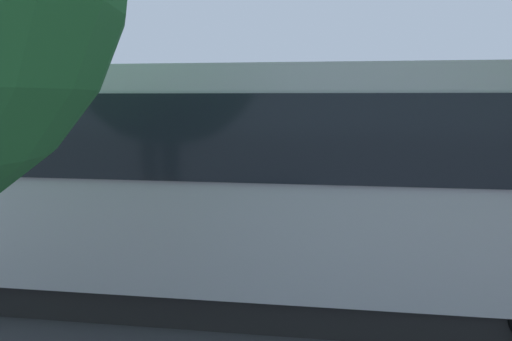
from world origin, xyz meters
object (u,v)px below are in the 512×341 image
at_px(traffic_cone, 299,187).
at_px(spectator_left, 302,197).
at_px(spectator_centre, 249,192).
at_px(tour_bus, 240,185).
at_px(spectator_right, 183,188).
at_px(spectator_far_left, 366,197).
at_px(spectator_far_right, 125,189).
at_px(parked_motorcycle_silver, 498,234).
at_px(stunt_motorcycle, 232,171).

bearing_deg(traffic_cone, spectator_left, 91.73).
bearing_deg(spectator_centre, tour_bus, 94.08).
relative_size(spectator_left, spectator_right, 0.96).
bearing_deg(spectator_centre, spectator_far_left, 178.71).
xyz_separation_m(spectator_far_left, spectator_centre, (2.24, -0.05, 0.04)).
height_order(spectator_far_right, parked_motorcycle_silver, spectator_far_right).
bearing_deg(spectator_far_right, spectator_centre, -179.79).
height_order(spectator_left, spectator_centre, spectator_centre).
xyz_separation_m(spectator_far_right, traffic_cone, (-3.40, -4.62, -0.74)).
relative_size(spectator_centre, spectator_right, 1.02).
height_order(spectator_centre, stunt_motorcycle, spectator_centre).
distance_m(spectator_left, spectator_centre, 1.03).
bearing_deg(tour_bus, parked_motorcycle_silver, -155.05).
distance_m(spectator_far_left, spectator_centre, 2.24).
height_order(parked_motorcycle_silver, traffic_cone, parked_motorcycle_silver).
xyz_separation_m(tour_bus, spectator_far_left, (-2.06, -2.48, -0.64)).
height_order(spectator_centre, spectator_right, spectator_centre).
distance_m(spectator_left, parked_motorcycle_silver, 3.54).
bearing_deg(tour_bus, traffic_cone, -95.63).
height_order(spectator_centre, traffic_cone, spectator_centre).
height_order(spectator_centre, parked_motorcycle_silver, spectator_centre).
bearing_deg(spectator_left, traffic_cone, -88.27).
distance_m(spectator_centre, spectator_far_right, 2.52).
height_order(parked_motorcycle_silver, stunt_motorcycle, stunt_motorcycle).
xyz_separation_m(tour_bus, spectator_right, (1.59, -2.84, -0.62)).
relative_size(tour_bus, spectator_far_left, 6.31).
relative_size(parked_motorcycle_silver, traffic_cone, 3.24).
distance_m(parked_motorcycle_silver, stunt_motorcycle, 8.31).
relative_size(spectator_centre, parked_motorcycle_silver, 0.86).
distance_m(parked_motorcycle_silver, traffic_cone, 6.28).
distance_m(spectator_far_left, traffic_cone, 4.90).
distance_m(spectator_far_left, spectator_far_right, 4.76).
xyz_separation_m(stunt_motorcycle, traffic_cone, (-2.11, 0.89, -0.31)).
bearing_deg(stunt_motorcycle, traffic_cone, 157.05).
xyz_separation_m(spectator_far_left, spectator_far_right, (4.76, -0.04, 0.03)).
distance_m(spectator_far_left, stunt_motorcycle, 6.56).
bearing_deg(parked_motorcycle_silver, traffic_cone, -54.88).
height_order(spectator_far_right, traffic_cone, spectator_far_right).
bearing_deg(traffic_cone, parked_motorcycle_silver, 125.12).
distance_m(spectator_right, parked_motorcycle_silver, 5.98).
xyz_separation_m(spectator_left, spectator_far_right, (3.54, -0.02, 0.06)).
relative_size(tour_bus, spectator_centre, 6.09).
relative_size(spectator_centre, stunt_motorcycle, 0.87).
bearing_deg(traffic_cone, spectator_far_left, 106.26).
height_order(spectator_far_left, spectator_centre, spectator_centre).
xyz_separation_m(tour_bus, parked_motorcycle_silver, (-4.31, -2.01, -1.16)).
relative_size(spectator_right, stunt_motorcycle, 0.85).
relative_size(tour_bus, spectator_left, 6.47).
relative_size(spectator_far_left, traffic_cone, 2.70).
relative_size(spectator_far_left, parked_motorcycle_silver, 0.83).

